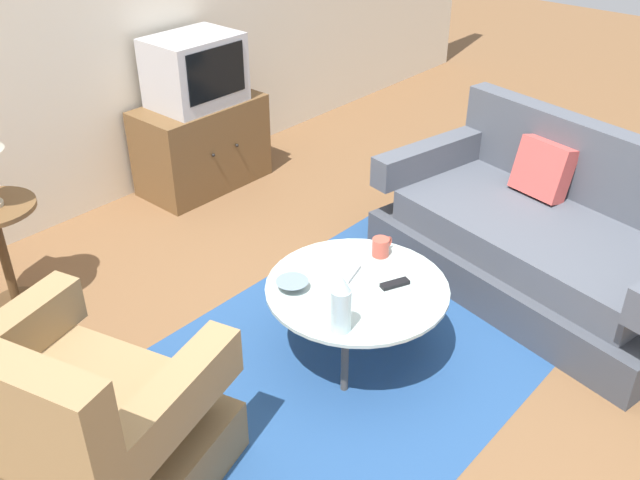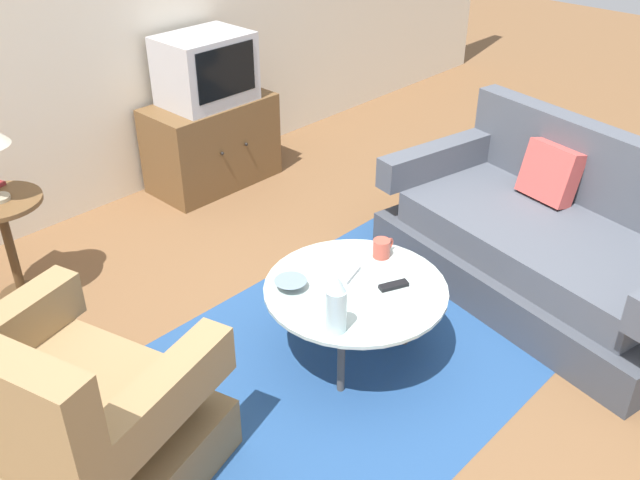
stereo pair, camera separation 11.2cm
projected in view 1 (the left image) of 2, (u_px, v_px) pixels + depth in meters
name	position (u px, v px, depth m)	size (l,w,h in m)	color
ground_plane	(357.00, 364.00, 3.43)	(16.00, 16.00, 0.00)	brown
back_wall	(43.00, 7.00, 4.09)	(9.00, 0.12, 2.70)	beige
area_rug	(355.00, 352.00, 3.51)	(2.45, 1.61, 0.00)	navy
armchair	(76.00, 429.00, 2.65)	(1.03, 1.12, 0.92)	brown
couch	(545.00, 239.00, 3.89)	(1.28, 1.95, 0.87)	#3E424B
coffee_table	(357.00, 291.00, 3.31)	(0.87, 0.87, 0.40)	#B2C6C1
tv_stand	(202.00, 145.00, 4.96)	(0.90, 0.50, 0.62)	brown
television	(195.00, 70.00, 4.68)	(0.60, 0.45, 0.46)	#B7B7BC
vase	(341.00, 304.00, 2.95)	(0.09, 0.09, 0.28)	silver
mug	(381.00, 247.00, 3.51)	(0.14, 0.09, 0.09)	#B74C3D
bowl	(292.00, 285.00, 3.27)	(0.16, 0.16, 0.04)	slate
tv_remote_dark	(395.00, 284.00, 3.30)	(0.15, 0.10, 0.02)	black
tv_remote_silver	(350.00, 274.00, 3.37)	(0.16, 0.09, 0.02)	#B2B2B7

